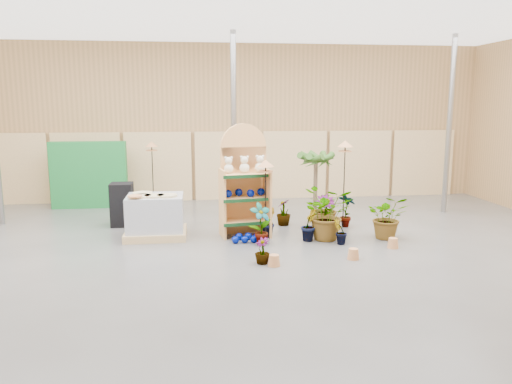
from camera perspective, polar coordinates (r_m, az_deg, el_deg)
room at (r=9.56m, az=-1.37°, el=6.52°), size 15.20×12.10×4.70m
display_shelf at (r=10.69m, az=-1.38°, el=0.86°), size 1.09×0.78×2.39m
teddy_bears at (r=10.52m, az=-1.19°, el=3.01°), size 0.88×0.22×0.37m
gazing_balls_shelf at (r=10.58m, az=-1.31°, el=-0.09°), size 0.88×0.30×0.17m
gazing_balls_floor at (r=10.33m, az=-1.10°, el=-5.26°), size 0.63×0.39×0.15m
pallet_stack at (r=10.78m, az=-11.42°, el=-2.74°), size 1.27×1.06×0.94m
charcoal_planters at (r=11.96m, az=-15.06°, el=-1.38°), size 0.50×0.50×1.00m
trellis_stock at (r=14.22m, az=-18.53°, el=1.87°), size 2.00×0.30×1.80m
offer_sign at (r=11.68m, az=-1.85°, el=4.01°), size 0.50×0.08×2.20m
bird_table_front at (r=10.16m, az=1.11°, el=3.01°), size 0.34×0.34×1.68m
bird_table_right at (r=11.36m, az=10.15°, el=5.10°), size 0.34×0.34×1.99m
bird_table_back at (r=13.47m, az=-11.84°, el=5.13°), size 0.34×0.34×1.82m
palm at (r=12.02m, az=6.87°, el=3.83°), size 0.70×0.70×1.77m
potted_plant_0 at (r=9.99m, az=0.55°, el=-3.69°), size 0.54×0.46×0.86m
potted_plant_1 at (r=10.39m, az=6.04°, el=-3.75°), size 0.44×0.46×0.67m
potted_plant_2 at (r=10.47m, az=8.23°, el=-2.49°), size 1.04×0.92×1.09m
potted_plant_3 at (r=11.17m, az=7.90°, el=-2.45°), size 0.52×0.52×0.80m
potted_plant_4 at (r=11.63m, az=10.29°, el=-2.02°), size 0.48×0.51×0.80m
potted_plant_5 at (r=10.65m, az=1.34°, el=-3.45°), size 0.31×0.37×0.63m
potted_plant_6 at (r=11.40m, az=7.81°, el=-1.87°), size 1.10×1.08×0.93m
potted_plant_7 at (r=8.89m, az=0.72°, el=-6.75°), size 0.37×0.37×0.47m
potted_plant_9 at (r=10.21m, az=9.60°, el=-4.52°), size 0.34×0.31×0.52m
potted_plant_10 at (r=10.82m, az=14.83°, el=-2.77°), size 1.01×0.94×0.93m
potted_plant_11 at (r=11.65m, az=3.19°, el=-2.32°), size 0.47×0.47×0.61m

